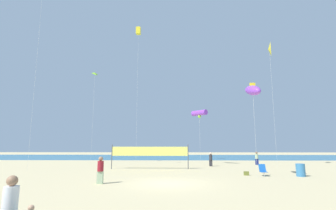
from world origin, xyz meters
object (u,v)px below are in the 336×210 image
Objects in this scene: mother_figure at (10,206)px; beach_handbag at (246,173)px; folding_beach_chair at (263,170)px; beachgoer_maroon_shirt at (100,169)px; trash_barrel at (301,170)px; beachgoer_sage_shirt at (257,158)px; kite_violet_tube at (199,113)px; kite_yellow_box at (138,31)px; volleyball_net at (150,152)px; kite_yellow_delta at (269,49)px; kite_lime_diamond at (95,74)px; beachgoer_charcoal_shirt at (211,159)px; kite_violet_inflatable at (253,90)px.

beach_handbag is at bearing 34.44° from mother_figure.
mother_figure is at bearing -86.36° from folding_beach_chair.
beachgoer_maroon_shirt is 14.79m from trash_barrel.
beachgoer_maroon_shirt reaches higher than folding_beach_chair.
mother_figure is 27.66m from beachgoer_sage_shirt.
kite_violet_tube is at bearing 153.48° from folding_beach_chair.
folding_beach_chair is at bearing -48.87° from kite_yellow_box.
beach_handbag is 0.06× the size of kite_violet_tube.
mother_figure is at bearing -95.35° from volleyball_net.
beachgoer_maroon_shirt is 1.87× the size of folding_beach_chair.
mother_figure is 0.25× the size of kite_violet_tube.
kite_lime_diamond is at bearing 170.32° from kite_yellow_delta.
kite_yellow_delta reaches higher than beachgoer_charcoal_shirt.
mother_figure is 9.24m from beachgoer_maroon_shirt.
beachgoer_sage_shirt is 0.11× the size of kite_yellow_delta.
beach_handbag is (-3.96, 0.58, -0.32)m from trash_barrel.
beachgoer_sage_shirt is at bearing 89.04° from trash_barrel.
kite_yellow_delta is at bearing -18.02° from kite_violet_tube.
beachgoer_maroon_shirt is 0.23× the size of kite_violet_inflatable.
mother_figure is 0.14× the size of kite_lime_diamond.
folding_beach_chair is (-2.95, -10.46, -0.36)m from beachgoer_sage_shirt.
beachgoer_charcoal_shirt is 14.33m from kite_yellow_delta.
volleyball_net is 1.08× the size of kite_violet_inflatable.
kite_violet_inflatable is at bearing -36.74° from volleyball_net.
beachgoer_maroon_shirt reaches higher than beachgoer_charcoal_shirt.
kite_violet_tube is at bearing -22.97° from kite_yellow_box.
beachgoer_sage_shirt is at bearing -2.54° from kite_lime_diamond.
beachgoer_charcoal_shirt is 7.30m from volleyball_net.
folding_beach_chair is 10.77m from volleyball_net.
kite_yellow_box reaches higher than kite_violet_inflatable.
kite_yellow_box is at bearing 107.57° from volleyball_net.
kite_violet_tube is at bearing 42.30° from volleyball_net.
beachgoer_maroon_shirt is at bearing -118.07° from kite_violet_tube.
beach_handbag is (10.30, 4.50, -0.74)m from beachgoer_maroon_shirt.
kite_yellow_delta is (15.70, 11.84, 12.40)m from beachgoer_maroon_shirt.
mother_figure is 25.34m from kite_violet_tube.
beachgoer_charcoal_shirt reaches higher than folding_beach_chair.
kite_violet_inflatable is 22.27m from kite_yellow_box.
mother_figure is 27.64m from kite_lime_diamond.
kite_violet_inflatable is (0.39, -1.46, 6.38)m from beach_handbag.
beachgoer_maroon_shirt is 20.54m from beachgoer_sage_shirt.
kite_yellow_box reaches higher than kite_violet_tube.
volleyball_net is 8.78m from kite_violet_tube.
kite_lime_diamond reaches higher than folding_beach_chair.
volleyball_net reaches higher than trash_barrel.
trash_barrel is at bearing -56.34° from beachgoer_charcoal_shirt.
kite_yellow_box reaches higher than kite_lime_diamond.
kite_violet_inflatable is 21.25m from kite_lime_diamond.
volleyball_net is 0.40× the size of kite_yellow_box.
kite_yellow_delta reaches higher than kite_lime_diamond.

